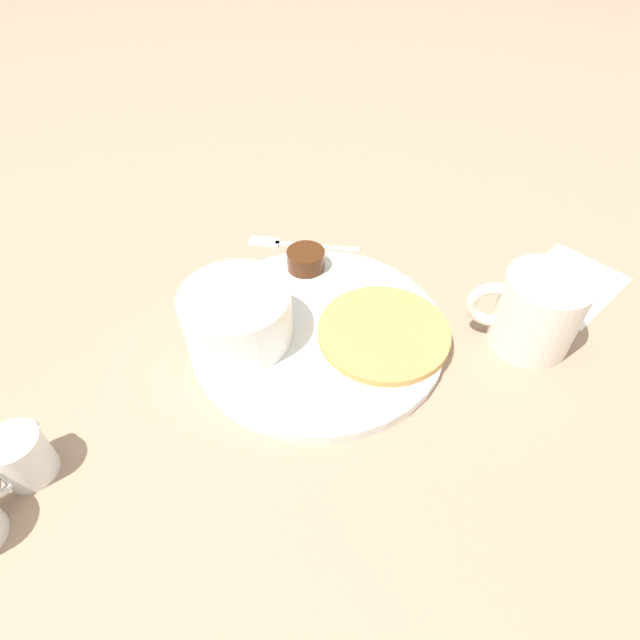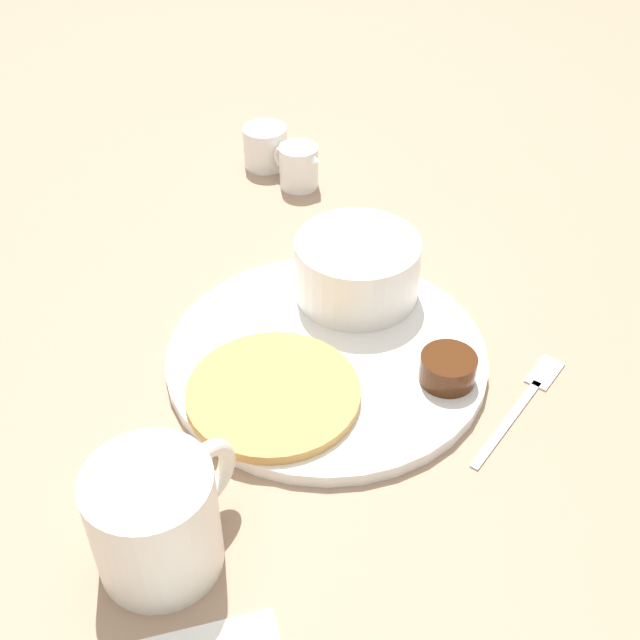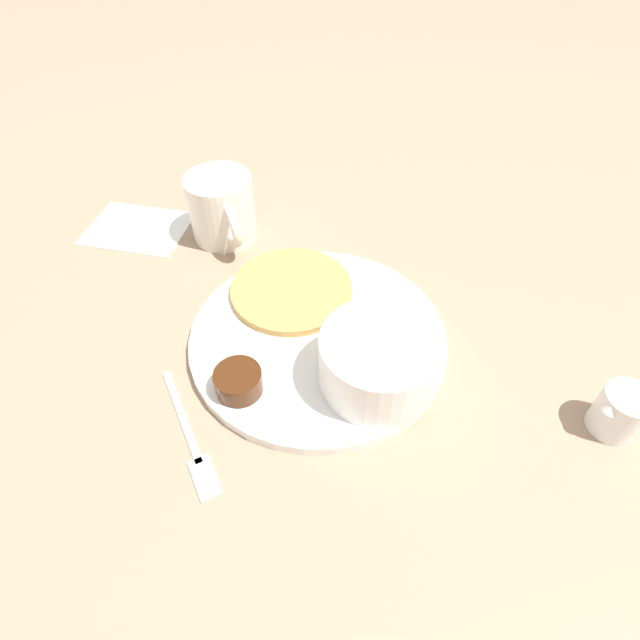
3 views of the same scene
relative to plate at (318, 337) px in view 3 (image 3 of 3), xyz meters
The scene contains 10 objects.
ground_plane 0.01m from the plate, ahead, with size 4.00×4.00×0.00m, color #9E7F66.
plate is the anchor object (origin of this frame).
pancake_stack 0.07m from the plate, 59.62° to the right, with size 0.14×0.14×0.01m.
bowl 0.09m from the plate, 138.38° to the left, with size 0.12×0.12×0.06m.
syrup_cup 0.11m from the plate, 48.38° to the left, with size 0.05×0.05×0.02m.
butter_ramekin 0.11m from the plate, 129.38° to the left, with size 0.04×0.04×0.04m.
coffee_mug 0.23m from the plate, 51.68° to the right, with size 0.09×0.11×0.09m.
creamer_pitcher_near 0.30m from the plate, 163.84° to the left, with size 0.06×0.04×0.05m.
fork 0.17m from the plate, 52.73° to the left, with size 0.09×0.14×0.00m.
napkin 0.32m from the plate, 34.21° to the right, with size 0.15×0.12×0.00m.
Camera 3 is at (-0.03, 0.36, 0.42)m, focal length 28.00 mm.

